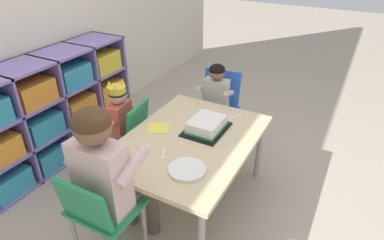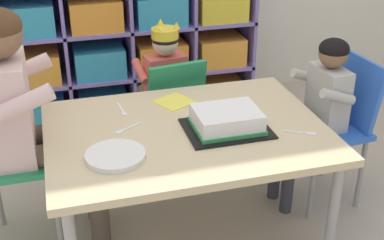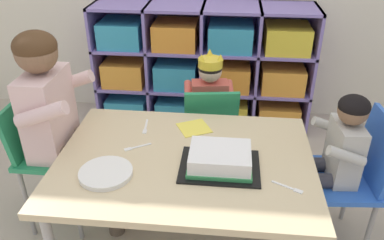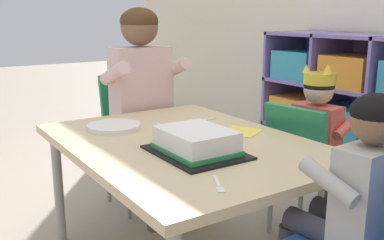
{
  "view_description": "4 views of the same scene",
  "coord_description": "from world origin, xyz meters",
  "px_view_note": "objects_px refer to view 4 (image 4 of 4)",
  "views": [
    {
      "loc": [
        -1.64,
        -0.9,
        1.77
      ],
      "look_at": [
        0.09,
        0.03,
        0.64
      ],
      "focal_mm": 30.72,
      "sensor_mm": 36.0,
      "label": 1
    },
    {
      "loc": [
        -0.48,
        -1.81,
        1.54
      ],
      "look_at": [
        0.02,
        -0.01,
        0.59
      ],
      "focal_mm": 48.61,
      "sensor_mm": 36.0,
      "label": 2
    },
    {
      "loc": [
        0.17,
        -1.41,
        1.55
      ],
      "look_at": [
        0.03,
        0.04,
        0.72
      ],
      "focal_mm": 36.67,
      "sensor_mm": 36.0,
      "label": 3
    },
    {
      "loc": [
        1.37,
        -0.87,
        1.02
      ],
      "look_at": [
        0.01,
        0.02,
        0.63
      ],
      "focal_mm": 41.28,
      "sensor_mm": 36.0,
      "label": 4
    }
  ],
  "objects_px": {
    "classroom_chair_blue": "(305,163)",
    "paper_plate_stack": "(114,127)",
    "birthday_cake_on_tray": "(196,143)",
    "fork_at_table_front_edge": "(218,185)",
    "child_with_crown": "(321,131)",
    "guest_at_table_side": "(352,197)",
    "activity_table": "(185,152)",
    "classroom_chair_adult_side": "(138,123)",
    "adult_helper_seated": "(147,88)",
    "fork_by_napkin": "(168,126)",
    "fork_scattered_mid_table": "(203,120)"
  },
  "relations": [
    {
      "from": "adult_helper_seated",
      "to": "guest_at_table_side",
      "type": "bearing_deg",
      "value": -91.42
    },
    {
      "from": "guest_at_table_side",
      "to": "classroom_chair_blue",
      "type": "bearing_deg",
      "value": -132.93
    },
    {
      "from": "classroom_chair_blue",
      "to": "classroom_chair_adult_side",
      "type": "relative_size",
      "value": 0.91
    },
    {
      "from": "fork_scattered_mid_table",
      "to": "child_with_crown",
      "type": "bearing_deg",
      "value": -37.86
    },
    {
      "from": "guest_at_table_side",
      "to": "paper_plate_stack",
      "type": "bearing_deg",
      "value": -78.47
    },
    {
      "from": "classroom_chair_blue",
      "to": "fork_at_table_front_edge",
      "type": "distance_m",
      "value": 0.86
    },
    {
      "from": "paper_plate_stack",
      "to": "guest_at_table_side",
      "type": "bearing_deg",
      "value": 16.02
    },
    {
      "from": "fork_at_table_front_edge",
      "to": "fork_scattered_mid_table",
      "type": "relative_size",
      "value": 0.88
    },
    {
      "from": "classroom_chair_adult_side",
      "to": "guest_at_table_side",
      "type": "distance_m",
      "value": 1.4
    },
    {
      "from": "child_with_crown",
      "to": "fork_by_napkin",
      "type": "height_order",
      "value": "child_with_crown"
    },
    {
      "from": "adult_helper_seated",
      "to": "guest_at_table_side",
      "type": "relative_size",
      "value": 1.28
    },
    {
      "from": "classroom_chair_blue",
      "to": "fork_at_table_front_edge",
      "type": "bearing_deg",
      "value": 107.35
    },
    {
      "from": "activity_table",
      "to": "guest_at_table_side",
      "type": "height_order",
      "value": "guest_at_table_side"
    },
    {
      "from": "guest_at_table_side",
      "to": "birthday_cake_on_tray",
      "type": "height_order",
      "value": "guest_at_table_side"
    },
    {
      "from": "child_with_crown",
      "to": "fork_by_napkin",
      "type": "relative_size",
      "value": 6.83
    },
    {
      "from": "child_with_crown",
      "to": "guest_at_table_side",
      "type": "height_order",
      "value": "guest_at_table_side"
    },
    {
      "from": "classroom_chair_blue",
      "to": "fork_by_napkin",
      "type": "height_order",
      "value": "classroom_chair_blue"
    },
    {
      "from": "classroom_chair_blue",
      "to": "birthday_cake_on_tray",
      "type": "height_order",
      "value": "classroom_chair_blue"
    },
    {
      "from": "paper_plate_stack",
      "to": "fork_scattered_mid_table",
      "type": "height_order",
      "value": "paper_plate_stack"
    },
    {
      "from": "birthday_cake_on_tray",
      "to": "child_with_crown",
      "type": "bearing_deg",
      "value": 97.0
    },
    {
      "from": "activity_table",
      "to": "classroom_chair_adult_side",
      "type": "xyz_separation_m",
      "value": [
        -0.73,
        0.16,
        -0.06
      ]
    },
    {
      "from": "child_with_crown",
      "to": "birthday_cake_on_tray",
      "type": "distance_m",
      "value": 0.76
    },
    {
      "from": "classroom_chair_adult_side",
      "to": "fork_at_table_front_edge",
      "type": "distance_m",
      "value": 1.21
    },
    {
      "from": "adult_helper_seated",
      "to": "fork_at_table_front_edge",
      "type": "xyz_separation_m",
      "value": [
        1.05,
        -0.32,
        -0.1
      ]
    },
    {
      "from": "paper_plate_stack",
      "to": "fork_at_table_front_edge",
      "type": "distance_m",
      "value": 0.75
    },
    {
      "from": "classroom_chair_adult_side",
      "to": "guest_at_table_side",
      "type": "height_order",
      "value": "guest_at_table_side"
    },
    {
      "from": "classroom_chair_adult_side",
      "to": "fork_scattered_mid_table",
      "type": "distance_m",
      "value": 0.52
    },
    {
      "from": "fork_by_napkin",
      "to": "fork_at_table_front_edge",
      "type": "bearing_deg",
      "value": -49.36
    },
    {
      "from": "birthday_cake_on_tray",
      "to": "paper_plate_stack",
      "type": "xyz_separation_m",
      "value": [
        -0.47,
        -0.1,
        -0.03
      ]
    },
    {
      "from": "child_with_crown",
      "to": "paper_plate_stack",
      "type": "height_order",
      "value": "child_with_crown"
    },
    {
      "from": "classroom_chair_blue",
      "to": "paper_plate_stack",
      "type": "height_order",
      "value": "classroom_chair_blue"
    },
    {
      "from": "birthday_cake_on_tray",
      "to": "guest_at_table_side",
      "type": "bearing_deg",
      "value": 19.19
    },
    {
      "from": "classroom_chair_adult_side",
      "to": "birthday_cake_on_tray",
      "type": "xyz_separation_m",
      "value": [
        0.89,
        -0.21,
        0.14
      ]
    },
    {
      "from": "classroom_chair_blue",
      "to": "paper_plate_stack",
      "type": "distance_m",
      "value": 0.86
    },
    {
      "from": "birthday_cake_on_tray",
      "to": "paper_plate_stack",
      "type": "height_order",
      "value": "birthday_cake_on_tray"
    },
    {
      "from": "classroom_chair_adult_side",
      "to": "fork_by_napkin",
      "type": "height_order",
      "value": "classroom_chair_adult_side"
    },
    {
      "from": "fork_by_napkin",
      "to": "fork_scattered_mid_table",
      "type": "bearing_deg",
      "value": 56.68
    },
    {
      "from": "classroom_chair_adult_side",
      "to": "fork_scattered_mid_table",
      "type": "xyz_separation_m",
      "value": [
        0.5,
        0.08,
        0.11
      ]
    },
    {
      "from": "fork_scattered_mid_table",
      "to": "birthday_cake_on_tray",
      "type": "bearing_deg",
      "value": -133.2
    },
    {
      "from": "paper_plate_stack",
      "to": "fork_by_napkin",
      "type": "bearing_deg",
      "value": 70.26
    },
    {
      "from": "fork_at_table_front_edge",
      "to": "classroom_chair_adult_side",
      "type": "bearing_deg",
      "value": 12.39
    },
    {
      "from": "activity_table",
      "to": "classroom_chair_adult_side",
      "type": "distance_m",
      "value": 0.75
    },
    {
      "from": "child_with_crown",
      "to": "fork_scattered_mid_table",
      "type": "bearing_deg",
      "value": 49.79
    },
    {
      "from": "fork_at_table_front_edge",
      "to": "fork_scattered_mid_table",
      "type": "height_order",
      "value": "same"
    },
    {
      "from": "child_with_crown",
      "to": "guest_at_table_side",
      "type": "distance_m",
      "value": 0.83
    },
    {
      "from": "fork_at_table_front_edge",
      "to": "classroom_chair_blue",
      "type": "bearing_deg",
      "value": -36.78
    },
    {
      "from": "classroom_chair_blue",
      "to": "child_with_crown",
      "type": "relative_size",
      "value": 0.8
    },
    {
      "from": "classroom_chair_blue",
      "to": "paper_plate_stack",
      "type": "relative_size",
      "value": 2.88
    },
    {
      "from": "paper_plate_stack",
      "to": "fork_at_table_front_edge",
      "type": "height_order",
      "value": "paper_plate_stack"
    },
    {
      "from": "activity_table",
      "to": "child_with_crown",
      "type": "xyz_separation_m",
      "value": [
        0.06,
        0.7,
        -0.01
      ]
    }
  ]
}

